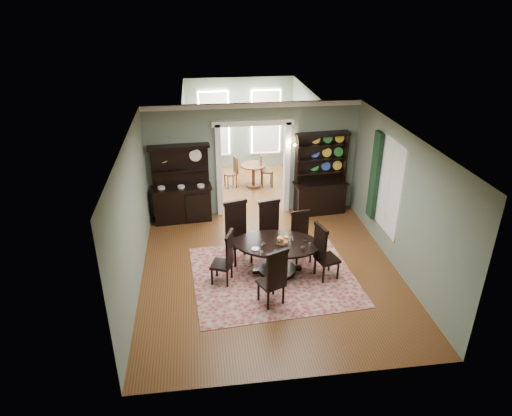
{
  "coord_description": "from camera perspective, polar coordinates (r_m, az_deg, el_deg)",
  "views": [
    {
      "loc": [
        -1.38,
        -8.16,
        5.57
      ],
      "look_at": [
        -0.24,
        0.6,
        1.27
      ],
      "focal_mm": 32.0,
      "sensor_mm": 36.0,
      "label": 1
    }
  ],
  "objects": [
    {
      "name": "room",
      "position": [
        9.23,
        1.9,
        0.29
      ],
      "size": [
        5.51,
        6.01,
        3.01
      ],
      "color": "brown",
      "rests_on": "ground"
    },
    {
      "name": "parlor",
      "position": [
        14.35,
        -1.64,
        9.52
      ],
      "size": [
        3.51,
        3.5,
        3.01
      ],
      "color": "brown",
      "rests_on": "ground"
    },
    {
      "name": "doorway_trim",
      "position": [
        11.92,
        -0.38,
        6.58
      ],
      "size": [
        2.08,
        0.25,
        2.57
      ],
      "color": "white",
      "rests_on": "floor"
    },
    {
      "name": "right_window",
      "position": [
        10.72,
        15.5,
        3.23
      ],
      "size": [
        0.15,
        1.47,
        2.12
      ],
      "color": "white",
      "rests_on": "wall_right"
    },
    {
      "name": "wall_sconce",
      "position": [
        11.84,
        4.32,
        7.76
      ],
      "size": [
        0.27,
        0.21,
        0.21
      ],
      "color": "#B77C31",
      "rests_on": "back_wall_right"
    },
    {
      "name": "rug",
      "position": [
        9.86,
        2.16,
        -8.42
      ],
      "size": [
        3.57,
        3.14,
        0.01
      ],
      "primitive_type": "cube",
      "rotation": [
        0.0,
        0.0,
        0.07
      ],
      "color": "maroon",
      "rests_on": "floor"
    },
    {
      "name": "dining_table",
      "position": [
        9.73,
        2.72,
        -5.49
      ],
      "size": [
        2.03,
        2.0,
        0.72
      ],
      "rotation": [
        0.0,
        0.0,
        -0.21
      ],
      "color": "black",
      "rests_on": "rug"
    },
    {
      "name": "centerpiece",
      "position": [
        9.55,
        3.3,
        -4.21
      ],
      "size": [
        1.26,
        0.81,
        0.21
      ],
      "color": "silver",
      "rests_on": "dining_table"
    },
    {
      "name": "chair_far_left",
      "position": [
        10.08,
        -2.33,
        -2.73
      ],
      "size": [
        0.64,
        0.62,
        1.4
      ],
      "rotation": [
        0.0,
        0.0,
        3.44
      ],
      "color": "black",
      "rests_on": "rug"
    },
    {
      "name": "chair_far_mid",
      "position": [
        10.26,
        1.84,
        -2.41
      ],
      "size": [
        0.59,
        0.57,
        1.33
      ],
      "rotation": [
        0.0,
        0.0,
        3.39
      ],
      "color": "black",
      "rests_on": "rug"
    },
    {
      "name": "chair_far_right",
      "position": [
        10.21,
        5.59,
        -3.3
      ],
      "size": [
        0.47,
        0.45,
        1.15
      ],
      "rotation": [
        0.0,
        0.0,
        3.26
      ],
      "color": "black",
      "rests_on": "rug"
    },
    {
      "name": "chair_end_left",
      "position": [
        9.34,
        -3.78,
        -6.11
      ],
      "size": [
        0.54,
        0.55,
        1.18
      ],
      "rotation": [
        0.0,
        0.0,
        1.21
      ],
      "color": "black",
      "rests_on": "rug"
    },
    {
      "name": "chair_end_right",
      "position": [
        9.53,
        8.41,
        -5.35
      ],
      "size": [
        0.55,
        0.57,
        1.26
      ],
      "rotation": [
        0.0,
        0.0,
        -1.3
      ],
      "color": "black",
      "rests_on": "rug"
    },
    {
      "name": "chair_near",
      "position": [
        8.67,
        2.3,
        -8.55
      ],
      "size": [
        0.6,
        0.59,
        1.26
      ],
      "rotation": [
        0.0,
        0.0,
        0.42
      ],
      "color": "black",
      "rests_on": "rug"
    },
    {
      "name": "sideboard",
      "position": [
        11.97,
        -9.25,
        1.62
      ],
      "size": [
        1.58,
        0.67,
        2.03
      ],
      "rotation": [
        0.0,
        0.0,
        0.08
      ],
      "color": "black",
      "rests_on": "floor"
    },
    {
      "name": "welsh_dresser",
      "position": [
        12.33,
        8.01,
        2.93
      ],
      "size": [
        1.46,
        0.64,
        2.22
      ],
      "rotation": [
        0.0,
        0.0,
        0.09
      ],
      "color": "black",
      "rests_on": "floor"
    },
    {
      "name": "parlor_table",
      "position": [
        13.94,
        -0.33,
        4.48
      ],
      "size": [
        0.78,
        0.78,
        0.72
      ],
      "color": "#592E19",
      "rests_on": "parlor_floor"
    },
    {
      "name": "parlor_chair_left",
      "position": [
        13.93,
        -2.96,
        4.58
      ],
      "size": [
        0.43,
        0.42,
        0.94
      ],
      "rotation": [
        0.0,
        0.0,
        1.86
      ],
      "color": "#592E19",
      "rests_on": "parlor_floor"
    },
    {
      "name": "parlor_chair_right",
      "position": [
        13.98,
        1.06,
        4.92
      ],
      "size": [
        0.44,
        0.44,
        1.03
      ],
      "rotation": [
        0.0,
        0.0,
        -1.59
      ],
      "color": "#592E19",
      "rests_on": "parlor_floor"
    }
  ]
}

